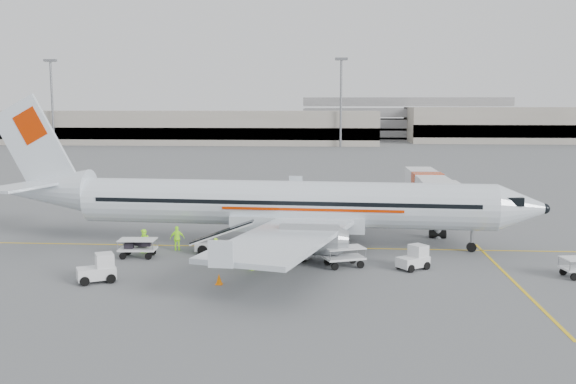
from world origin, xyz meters
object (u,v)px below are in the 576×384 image
aircraft (285,173)px  jet_bridge (427,198)px  belt_loader (225,233)px  tug_mid (296,248)px  tug_aft (96,268)px  tug_fore (413,257)px

aircraft → jet_bridge: bearing=44.4°
belt_loader → aircraft: bearing=30.7°
tug_mid → tug_aft: tug_aft is taller
tug_fore → tug_aft: size_ratio=0.91×
aircraft → belt_loader: aircraft is taller
tug_fore → aircraft: bearing=108.1°
tug_aft → tug_mid: bearing=1.9°
belt_loader → tug_mid: 5.36m
belt_loader → tug_aft: 10.14m
aircraft → tug_fore: (8.56, -6.04, -4.67)m
tug_fore → belt_loader: bearing=127.1°
aircraft → jet_bridge: aircraft is taller
tug_mid → belt_loader: bearing=-176.9°
tug_mid → tug_aft: 12.98m
jet_bridge → belt_loader: size_ratio=3.21×
tug_fore → tug_mid: tug_mid is taller
tug_fore → tug_aft: (-18.77, -4.34, 0.07)m
aircraft → belt_loader: (-3.99, -2.40, -3.99)m
belt_loader → tug_aft: size_ratio=2.47×
aircraft → tug_mid: 6.22m
aircraft → tug_mid: size_ratio=19.52×
belt_loader → jet_bridge: bearing=38.2°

